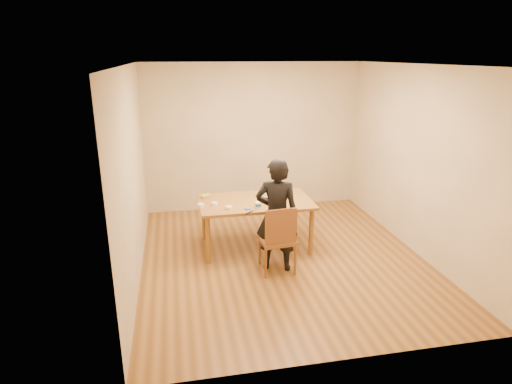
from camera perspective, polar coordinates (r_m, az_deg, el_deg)
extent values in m
cube|color=brown|center=(6.33, 3.51, -8.66)|extent=(4.00, 4.50, 0.00)
cube|color=silver|center=(5.66, 4.04, 16.58)|extent=(4.00, 4.50, 0.00)
cube|color=tan|center=(7.99, -0.33, 7.27)|extent=(4.00, 0.00, 2.70)
cube|color=tan|center=(5.69, -16.13, 2.15)|extent=(0.00, 4.50, 2.70)
cube|color=tan|center=(6.63, 20.76, 3.88)|extent=(0.00, 4.50, 2.70)
cube|color=brown|center=(6.37, -0.09, -1.32)|extent=(1.67, 1.00, 0.04)
cube|color=brown|center=(5.80, 2.84, -6.33)|extent=(0.51, 0.51, 0.04)
cylinder|color=#B80C28|center=(6.54, 1.49, -0.52)|extent=(0.26, 0.26, 0.02)
cylinder|color=white|center=(6.52, 1.50, -0.14)|extent=(0.23, 0.23, 0.07)
ellipsoid|color=white|center=(6.51, 1.50, 0.28)|extent=(0.22, 0.22, 0.03)
cylinder|color=white|center=(6.05, 0.30, -1.74)|extent=(0.09, 0.09, 0.08)
cylinder|color=#1B29B3|center=(6.01, -1.10, -2.26)|extent=(0.09, 0.09, 0.01)
ellipsoid|color=white|center=(6.01, -1.10, -2.14)|extent=(0.04, 0.04, 0.02)
cylinder|color=white|center=(6.01, -3.64, -2.11)|extent=(0.09, 0.09, 0.04)
cylinder|color=white|center=(6.19, -5.55, -1.57)|extent=(0.08, 0.08, 0.04)
cylinder|color=white|center=(6.16, -7.41, -1.75)|extent=(0.09, 0.09, 0.04)
cube|color=#E93693|center=(6.53, -6.71, -0.65)|extent=(0.15, 0.10, 0.02)
cube|color=green|center=(6.53, -6.76, -0.46)|extent=(0.16, 0.13, 0.02)
cube|color=black|center=(5.88, -0.90, -2.75)|extent=(0.14, 0.12, 0.01)
imported|color=black|center=(5.71, 2.78, -3.10)|extent=(0.65, 0.52, 1.56)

